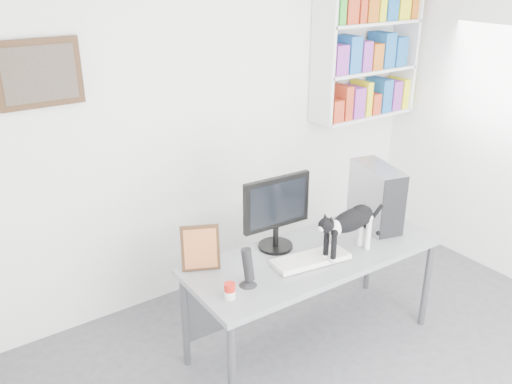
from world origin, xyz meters
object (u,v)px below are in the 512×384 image
at_px(desk, 312,299).
at_px(speaker, 248,267).
at_px(keyboard, 311,259).
at_px(bookshelf, 367,47).
at_px(leaning_print, 200,247).
at_px(monitor, 276,212).
at_px(soup_can, 230,291).
at_px(cat, 350,232).
at_px(pc_tower, 376,196).

xyz_separation_m(desk, speaker, (-0.58, -0.07, 0.50)).
bearing_deg(keyboard, bookshelf, 44.65).
bearing_deg(desk, leaning_print, 160.75).
xyz_separation_m(desk, keyboard, (-0.10, -0.07, 0.39)).
xyz_separation_m(keyboard, leaning_print, (-0.62, 0.34, 0.13)).
height_order(keyboard, speaker, speaker).
xyz_separation_m(monitor, soup_can, (-0.58, -0.33, -0.21)).
xyz_separation_m(monitor, keyboard, (0.07, -0.28, -0.24)).
xyz_separation_m(bookshelf, cat, (-1.22, -1.15, -0.94)).
bearing_deg(pc_tower, keyboard, -153.75).
xyz_separation_m(leaning_print, cat, (0.88, -0.41, 0.02)).
distance_m(monitor, cat, 0.50).
height_order(monitor, pc_tower, monitor).
height_order(speaker, leaning_print, leaning_print).
height_order(monitor, cat, monitor).
height_order(bookshelf, pc_tower, bookshelf).
distance_m(pc_tower, cat, 0.52).
height_order(speaker, soup_can, speaker).
bearing_deg(soup_can, keyboard, 4.29).
height_order(bookshelf, desk, bookshelf).
bearing_deg(soup_can, speaker, 18.08).
height_order(leaning_print, cat, cat).
relative_size(leaning_print, cat, 0.54).
bearing_deg(monitor, leaning_print, 177.47).
xyz_separation_m(leaning_print, soup_can, (-0.03, -0.39, -0.10)).
bearing_deg(soup_can, leaning_print, 85.88).
height_order(desk, monitor, monitor).
bearing_deg(bookshelf, speaker, -151.47).
relative_size(speaker, leaning_print, 0.85).
bearing_deg(speaker, desk, -14.64).
xyz_separation_m(desk, soup_can, (-0.75, -0.12, 0.42)).
bearing_deg(soup_can, pc_tower, 8.15).
distance_m(keyboard, pc_tower, 0.77).
distance_m(desk, keyboard, 0.41).
bearing_deg(soup_can, cat, -1.49).
distance_m(bookshelf, speaker, 2.45).
height_order(pc_tower, leaning_print, pc_tower).
relative_size(bookshelf, speaker, 4.88).
height_order(desk, leaning_print, leaning_print).
distance_m(soup_can, cat, 0.92).
height_order(pc_tower, soup_can, pc_tower).
bearing_deg(speaker, cat, -27.11).
bearing_deg(keyboard, speaker, -171.78).
bearing_deg(bookshelf, keyboard, -144.03).
distance_m(bookshelf, monitor, 1.94).
height_order(keyboard, cat, cat).
relative_size(monitor, speaker, 2.07).
height_order(desk, speaker, speaker).
bearing_deg(desk, soup_can, -169.72).
relative_size(leaning_print, soup_can, 3.10).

